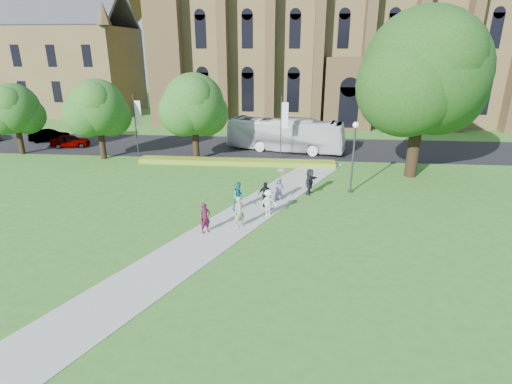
# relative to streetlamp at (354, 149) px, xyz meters

# --- Properties ---
(ground) EXTENTS (160.00, 160.00, 0.00)m
(ground) POSITION_rel_streetlamp_xyz_m (-7.50, -6.50, -3.30)
(ground) COLOR #366D20
(ground) RESTS_ON ground
(road) EXTENTS (160.00, 10.00, 0.02)m
(road) POSITION_rel_streetlamp_xyz_m (-7.50, 13.50, -3.29)
(road) COLOR black
(road) RESTS_ON ground
(footpath) EXTENTS (15.58, 28.54, 0.04)m
(footpath) POSITION_rel_streetlamp_xyz_m (-7.50, -5.50, -3.28)
(footpath) COLOR #B2B2A8
(footpath) RESTS_ON ground
(flower_hedge) EXTENTS (18.00, 1.40, 0.45)m
(flower_hedge) POSITION_rel_streetlamp_xyz_m (-9.50, 6.70, -3.07)
(flower_hedge) COLOR gold
(flower_hedge) RESTS_ON ground
(cathedral) EXTENTS (52.60, 18.25, 28.00)m
(cathedral) POSITION_rel_streetlamp_xyz_m (2.50, 33.23, 9.69)
(cathedral) COLOR brown
(cathedral) RESTS_ON ground
(building_west) EXTENTS (22.00, 14.00, 18.30)m
(building_west) POSITION_rel_streetlamp_xyz_m (-41.50, 35.50, 5.91)
(building_west) COLOR brown
(building_west) RESTS_ON ground
(streetlamp) EXTENTS (0.44, 0.44, 5.24)m
(streetlamp) POSITION_rel_streetlamp_xyz_m (0.00, 0.00, 0.00)
(streetlamp) COLOR #38383D
(streetlamp) RESTS_ON ground
(large_tree) EXTENTS (9.60, 9.60, 13.20)m
(large_tree) POSITION_rel_streetlamp_xyz_m (5.50, 4.50, 5.07)
(large_tree) COLOR #332114
(large_tree) RESTS_ON ground
(street_tree_0) EXTENTS (5.20, 5.20, 7.50)m
(street_tree_0) POSITION_rel_streetlamp_xyz_m (-22.50, 7.50, 1.58)
(street_tree_0) COLOR #332114
(street_tree_0) RESTS_ON ground
(street_tree_1) EXTENTS (5.60, 5.60, 8.05)m
(street_tree_1) POSITION_rel_streetlamp_xyz_m (-13.50, 8.00, 1.93)
(street_tree_1) COLOR #332114
(street_tree_1) RESTS_ON ground
(street_tree_2) EXTENTS (4.80, 4.80, 6.95)m
(street_tree_2) POSITION_rel_streetlamp_xyz_m (-31.50, 8.50, 1.23)
(street_tree_2) COLOR #332114
(street_tree_2) RESTS_ON ground
(banner_pole_0) EXTENTS (0.70, 0.10, 6.00)m
(banner_pole_0) POSITION_rel_streetlamp_xyz_m (-5.39, 8.70, 0.09)
(banner_pole_0) COLOR #38383D
(banner_pole_0) RESTS_ON ground
(banner_pole_1) EXTENTS (0.70, 0.10, 6.00)m
(banner_pole_1) POSITION_rel_streetlamp_xyz_m (-19.39, 8.70, 0.09)
(banner_pole_1) COLOR #38383D
(banner_pole_1) RESTS_ON ground
(tour_coach) EXTENTS (12.35, 5.64, 3.35)m
(tour_coach) POSITION_rel_streetlamp_xyz_m (-5.14, 12.18, -1.60)
(tour_coach) COLOR silver
(tour_coach) RESTS_ON road
(car_0) EXTENTS (4.20, 2.45, 1.34)m
(car_0) POSITION_rel_streetlamp_xyz_m (-28.15, 11.66, -2.60)
(car_0) COLOR gray
(car_0) RESTS_ON road
(car_1) EXTENTS (4.37, 2.50, 1.36)m
(car_1) POSITION_rel_streetlamp_xyz_m (-31.85, 13.94, -2.59)
(car_1) COLOR gray
(car_1) RESTS_ON road
(pedestrian_0) EXTENTS (0.78, 0.75, 1.80)m
(pedestrian_0) POSITION_rel_streetlamp_xyz_m (-9.25, -7.79, -2.36)
(pedestrian_0) COLOR #4C112A
(pedestrian_0) RESTS_ON footpath
(pedestrian_1) EXTENTS (1.19, 1.13, 1.93)m
(pedestrian_1) POSITION_rel_streetlamp_xyz_m (-7.76, -4.27, -2.29)
(pedestrian_1) COLOR #177775
(pedestrian_1) RESTS_ON footpath
(pedestrian_2) EXTENTS (1.29, 1.08, 1.73)m
(pedestrian_2) POSITION_rel_streetlamp_xyz_m (-5.78, -5.00, -2.39)
(pedestrian_2) COLOR silver
(pedestrian_2) RESTS_ON footpath
(pedestrian_3) EXTENTS (1.09, 0.77, 1.72)m
(pedestrian_3) POSITION_rel_streetlamp_xyz_m (-6.11, -3.44, -2.40)
(pedestrian_3) COLOR black
(pedestrian_3) RESTS_ON footpath
(pedestrian_4) EXTENTS (0.86, 0.64, 1.59)m
(pedestrian_4) POSITION_rel_streetlamp_xyz_m (-5.24, -2.03, -2.46)
(pedestrian_4) COLOR slate
(pedestrian_4) RESTS_ON footpath
(pedestrian_5) EXTENTS (1.21, 1.85, 1.91)m
(pedestrian_5) POSITION_rel_streetlamp_xyz_m (-3.05, -0.73, -2.30)
(pedestrian_5) COLOR #27262D
(pedestrian_5) RESTS_ON footpath
(pedestrian_6) EXTENTS (0.84, 0.79, 1.93)m
(pedestrian_6) POSITION_rel_streetlamp_xyz_m (-7.36, -6.93, -2.29)
(pedestrian_6) COLOR #9E9783
(pedestrian_6) RESTS_ON footpath
(parasol) EXTENTS (0.87, 0.87, 0.59)m
(parasol) POSITION_rel_streetlamp_xyz_m (-5.06, -1.93, -1.37)
(parasol) COLOR #CF92A7
(parasol) RESTS_ON pedestrian_4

